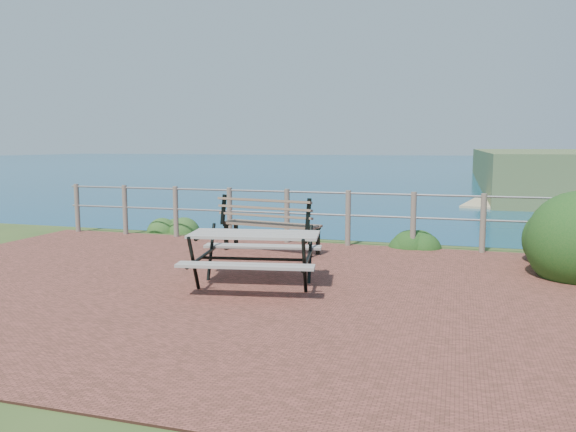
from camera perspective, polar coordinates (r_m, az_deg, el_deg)
name	(u,v)px	position (r m, az deg, el deg)	size (l,w,h in m)	color
ground	(212,286)	(7.43, -7.74, -7.06)	(10.00, 7.00, 0.12)	brown
ocean	(450,151)	(206.57, 16.16, 6.40)	(1200.00, 1200.00, 0.00)	#136B73
safety_railing	(287,213)	(10.41, -0.10, 0.31)	(9.40, 0.10, 1.00)	#6B5B4C
picnic_table	(255,254)	(7.21, -3.41, -3.83)	(1.73, 1.40, 0.69)	#9E998E
park_bench	(271,216)	(9.47, -1.74, 0.02)	(1.77, 0.70, 0.97)	brown
shrub_right_edge	(562,260)	(9.97, 26.06, -4.06)	(1.06, 1.06, 1.52)	#154617
shrub_lip_west	(174,231)	(12.24, -11.53, -1.50)	(0.77, 0.77, 0.52)	#285821
shrub_lip_east	(414,246)	(10.48, 12.72, -2.99)	(0.78, 0.78, 0.52)	#154617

